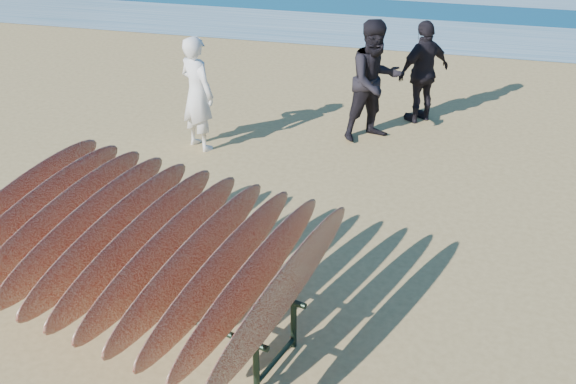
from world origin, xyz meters
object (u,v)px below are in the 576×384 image
Objects in this scene: surfboard_rack at (137,245)px; person_dark_a at (375,81)px; person_white at (197,93)px; person_dark_b at (424,72)px.

person_dark_a is at bearing 87.33° from surfboard_rack.
person_white is 3.48m from person_dark_b.
person_dark_b is (0.64, 0.84, -0.10)m from person_dark_a.
person_white is at bearing 161.96° from person_dark_a.
person_dark_a reaches higher than surfboard_rack.
person_dark_b is at bearing -118.20° from person_white.
person_white is at bearing -14.34° from person_dark_b.
person_dark_a is (1.58, 4.74, 0.06)m from surfboard_rack.
person_white is (-0.79, 3.83, -0.01)m from surfboard_rack.
person_white reaches higher than surfboard_rack.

